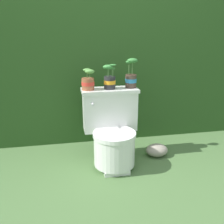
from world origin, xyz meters
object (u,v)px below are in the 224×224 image
(potted_plant_midleft, at_px, (110,80))
(garden_stone, at_px, (157,150))
(potted_plant_middle, at_px, (131,77))
(potted_plant_left, at_px, (88,82))
(toilet, at_px, (112,130))

(potted_plant_midleft, xyz_separation_m, garden_stone, (0.46, -0.08, -0.71))
(potted_plant_midleft, distance_m, potted_plant_middle, 0.20)
(potted_plant_left, distance_m, garden_stone, 0.96)
(toilet, bearing_deg, potted_plant_midleft, 90.01)
(potted_plant_left, relative_size, garden_stone, 0.87)
(potted_plant_left, xyz_separation_m, garden_stone, (0.65, -0.08, -0.70))
(potted_plant_midleft, relative_size, garden_stone, 1.03)
(toilet, relative_size, garden_stone, 3.10)
(potted_plant_left, relative_size, potted_plant_middle, 0.71)
(potted_plant_left, bearing_deg, garden_stone, -6.73)
(toilet, height_order, potted_plant_middle, potted_plant_middle)
(garden_stone, bearing_deg, potted_plant_midleft, 170.37)
(potted_plant_left, height_order, garden_stone, potted_plant_left)
(potted_plant_midleft, distance_m, garden_stone, 0.85)
(garden_stone, bearing_deg, potted_plant_middle, 158.87)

